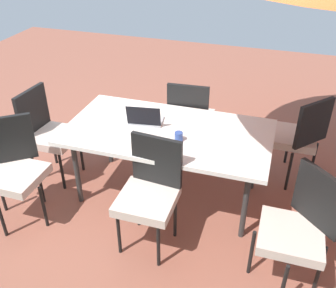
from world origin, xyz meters
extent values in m
cube|color=#935442|center=(0.00, 0.00, -0.01)|extent=(10.00, 10.00, 0.02)
cube|color=silver|center=(0.00, 0.00, 0.74)|extent=(1.91, 1.02, 0.04)
cylinder|color=#333333|center=(-0.80, -0.36, 0.36)|extent=(0.05, 0.05, 0.72)
cylinder|color=#333333|center=(0.80, -0.36, 0.36)|extent=(0.05, 0.05, 0.72)
cylinder|color=#333333|center=(-0.80, 0.36, 0.36)|extent=(0.05, 0.05, 0.72)
cylinder|color=#333333|center=(0.80, 0.36, 0.36)|extent=(0.05, 0.05, 0.72)
cylinder|color=black|center=(-1.61, -0.26, 0.03)|extent=(0.44, 0.44, 0.06)
cube|color=beige|center=(1.23, 0.05, 0.49)|extent=(0.46, 0.46, 0.08)
cube|color=black|center=(1.44, 0.03, 0.76)|extent=(0.07, 0.44, 0.45)
cylinder|color=black|center=(1.06, 0.24, 0.23)|extent=(0.03, 0.03, 0.45)
cylinder|color=black|center=(1.04, -0.12, 0.23)|extent=(0.03, 0.03, 0.45)
cylinder|color=black|center=(1.42, 0.21, 0.23)|extent=(0.03, 0.03, 0.45)
cylinder|color=black|center=(1.40, -0.15, 0.23)|extent=(0.03, 0.03, 0.45)
cube|color=beige|center=(-1.18, 0.75, 0.49)|extent=(0.46, 0.46, 0.08)
cube|color=black|center=(-1.32, 0.60, 0.76)|extent=(0.34, 0.34, 0.45)
cylinder|color=black|center=(-0.92, 0.75, 0.23)|extent=(0.03, 0.03, 0.45)
cylinder|color=black|center=(-1.18, 1.00, 0.23)|extent=(0.03, 0.03, 0.45)
cylinder|color=black|center=(-1.18, 0.50, 0.23)|extent=(0.03, 0.03, 0.45)
cylinder|color=black|center=(-1.43, 0.75, 0.23)|extent=(0.03, 0.03, 0.45)
cube|color=beige|center=(1.18, 0.74, 0.49)|extent=(0.46, 0.46, 0.08)
cube|color=black|center=(1.31, 0.58, 0.76)|extent=(0.37, 0.30, 0.45)
cylinder|color=black|center=(1.22, 0.99, 0.23)|extent=(0.03, 0.03, 0.45)
cylinder|color=black|center=(0.93, 0.77, 0.23)|extent=(0.03, 0.03, 0.45)
cylinder|color=black|center=(1.44, 0.71, 0.23)|extent=(0.03, 0.03, 0.45)
cylinder|color=black|center=(1.15, 0.49, 0.23)|extent=(0.03, 0.03, 0.45)
cube|color=beige|center=(-0.03, -0.77, 0.49)|extent=(0.46, 0.46, 0.08)
cube|color=black|center=(-0.04, -0.56, 0.76)|extent=(0.44, 0.07, 0.45)
cylinder|color=black|center=(-0.19, -0.96, 0.23)|extent=(0.03, 0.03, 0.45)
cylinder|color=black|center=(0.16, -0.94, 0.23)|extent=(0.03, 0.03, 0.45)
cylinder|color=black|center=(-0.22, -0.60, 0.23)|extent=(0.03, 0.03, 0.45)
cylinder|color=black|center=(0.14, -0.58, 0.23)|extent=(0.03, 0.03, 0.45)
cube|color=beige|center=(-0.04, 0.70, 0.49)|extent=(0.46, 0.46, 0.08)
cube|color=black|center=(-0.06, 0.49, 0.76)|extent=(0.44, 0.08, 0.45)
cylinder|color=black|center=(0.16, 0.87, 0.23)|extent=(0.03, 0.03, 0.45)
cylinder|color=black|center=(-0.20, 0.90, 0.23)|extent=(0.03, 0.03, 0.45)
cylinder|color=black|center=(0.12, 0.51, 0.23)|extent=(0.03, 0.03, 0.45)
cylinder|color=black|center=(-0.24, 0.54, 0.23)|extent=(0.03, 0.03, 0.45)
cube|color=beige|center=(-1.13, -0.69, 0.49)|extent=(0.46, 0.46, 0.08)
cube|color=black|center=(-1.29, -0.55, 0.76)|extent=(0.32, 0.36, 0.45)
cylinder|color=black|center=(-1.12, -0.95, 0.23)|extent=(0.03, 0.03, 0.45)
cylinder|color=black|center=(-0.88, -0.68, 0.23)|extent=(0.03, 0.03, 0.45)
cylinder|color=black|center=(-1.39, -0.71, 0.23)|extent=(0.03, 0.03, 0.45)
cylinder|color=black|center=(-1.15, -0.44, 0.23)|extent=(0.03, 0.03, 0.45)
cube|color=#B7B7BC|center=(0.25, -0.10, 0.77)|extent=(0.35, 0.26, 0.02)
cube|color=black|center=(0.23, 0.01, 0.87)|extent=(0.32, 0.10, 0.20)
cylinder|color=#334C99|center=(-0.14, 0.14, 0.80)|extent=(0.07, 0.07, 0.08)
camera|label=1|loc=(-0.93, 2.94, 2.55)|focal=41.12mm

